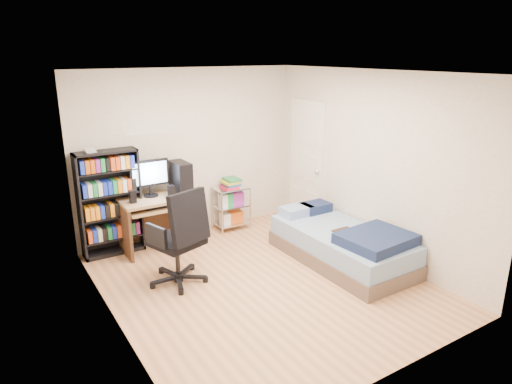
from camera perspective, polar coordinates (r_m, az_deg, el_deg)
room at (r=5.23m, az=0.79°, el=0.91°), size 3.58×4.08×2.58m
media_shelf at (r=6.52m, az=-17.81°, el=-1.20°), size 0.82×0.27×1.52m
computer_desk at (r=6.61m, az=-11.54°, el=-1.00°), size 1.02×0.59×1.28m
office_chair at (r=5.61m, az=-9.48°, el=-7.62°), size 0.90×0.90×1.20m
wire_cart at (r=7.16m, az=-3.14°, el=-0.47°), size 0.53×0.39×0.84m
bed at (r=6.24m, az=10.78°, el=-6.41°), size 1.00×2.00×0.57m
door at (r=7.33m, az=6.37°, el=3.54°), size 0.12×0.80×2.00m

